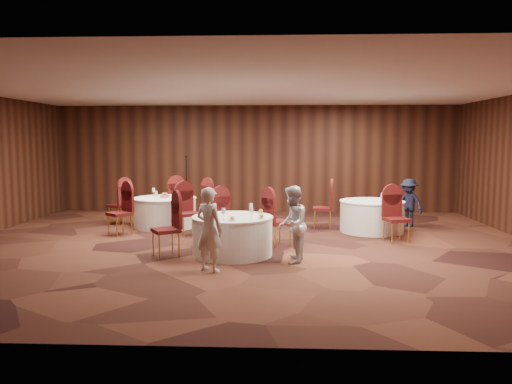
{
  "coord_description": "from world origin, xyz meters",
  "views": [
    {
      "loc": [
        0.64,
        -10.03,
        2.18
      ],
      "look_at": [
        0.2,
        0.2,
        1.1
      ],
      "focal_mm": 35.0,
      "sensor_mm": 36.0,
      "label": 1
    }
  ],
  "objects_px": {
    "woman_b": "(292,224)",
    "mic_stand": "(187,198)",
    "man_c": "(409,203)",
    "table_main": "(233,235)",
    "table_left": "(165,212)",
    "table_right": "(372,216)",
    "woman_a": "(209,229)"
  },
  "relations": [
    {
      "from": "woman_b",
      "to": "mic_stand",
      "type": "bearing_deg",
      "value": -142.98
    },
    {
      "from": "woman_b",
      "to": "man_c",
      "type": "bearing_deg",
      "value": 150.37
    },
    {
      "from": "mic_stand",
      "to": "table_main",
      "type": "bearing_deg",
      "value": -70.02
    },
    {
      "from": "table_left",
      "to": "woman_b",
      "type": "bearing_deg",
      "value": -48.73
    },
    {
      "from": "woman_b",
      "to": "man_c",
      "type": "xyz_separation_m",
      "value": [
        3.02,
        3.8,
        -0.08
      ]
    },
    {
      "from": "table_right",
      "to": "woman_b",
      "type": "distance_m",
      "value": 3.67
    },
    {
      "from": "table_left",
      "to": "man_c",
      "type": "xyz_separation_m",
      "value": [
        6.1,
        0.3,
        0.23
      ]
    },
    {
      "from": "table_main",
      "to": "mic_stand",
      "type": "distance_m",
      "value": 5.15
    },
    {
      "from": "table_right",
      "to": "woman_b",
      "type": "xyz_separation_m",
      "value": [
        -1.98,
        -3.07,
        0.31
      ]
    },
    {
      "from": "woman_a",
      "to": "table_right",
      "type": "bearing_deg",
      "value": -100.18
    },
    {
      "from": "mic_stand",
      "to": "man_c",
      "type": "relative_size",
      "value": 1.43
    },
    {
      "from": "woman_a",
      "to": "man_c",
      "type": "distance_m",
      "value": 6.27
    },
    {
      "from": "woman_b",
      "to": "table_right",
      "type": "bearing_deg",
      "value": 156.13
    },
    {
      "from": "table_main",
      "to": "table_left",
      "type": "xyz_separation_m",
      "value": [
        -1.96,
        2.98,
        0.0
      ]
    },
    {
      "from": "woman_a",
      "to": "woman_b",
      "type": "relative_size",
      "value": 1.03
    },
    {
      "from": "table_left",
      "to": "woman_a",
      "type": "bearing_deg",
      "value": -67.92
    },
    {
      "from": "mic_stand",
      "to": "woman_a",
      "type": "distance_m",
      "value": 6.2
    },
    {
      "from": "table_main",
      "to": "table_right",
      "type": "xyz_separation_m",
      "value": [
        3.09,
        2.55,
        -0.0
      ]
    },
    {
      "from": "table_main",
      "to": "man_c",
      "type": "height_order",
      "value": "man_c"
    },
    {
      "from": "table_left",
      "to": "man_c",
      "type": "bearing_deg",
      "value": 2.78
    },
    {
      "from": "woman_b",
      "to": "table_left",
      "type": "bearing_deg",
      "value": -129.85
    },
    {
      "from": "table_right",
      "to": "table_left",
      "type": "bearing_deg",
      "value": 175.17
    },
    {
      "from": "table_main",
      "to": "table_right",
      "type": "bearing_deg",
      "value": 39.57
    },
    {
      "from": "table_left",
      "to": "man_c",
      "type": "height_order",
      "value": "man_c"
    },
    {
      "from": "table_left",
      "to": "mic_stand",
      "type": "bearing_deg",
      "value": 83.64
    },
    {
      "from": "table_left",
      "to": "man_c",
      "type": "relative_size",
      "value": 1.3
    },
    {
      "from": "woman_a",
      "to": "woman_b",
      "type": "distance_m",
      "value": 1.53
    },
    {
      "from": "man_c",
      "to": "mic_stand",
      "type": "bearing_deg",
      "value": -145.25
    },
    {
      "from": "woman_b",
      "to": "woman_a",
      "type": "bearing_deg",
      "value": -55.64
    },
    {
      "from": "table_right",
      "to": "table_main",
      "type": "bearing_deg",
      "value": -140.43
    },
    {
      "from": "man_c",
      "to": "table_right",
      "type": "bearing_deg",
      "value": -95.72
    },
    {
      "from": "table_left",
      "to": "woman_b",
      "type": "xyz_separation_m",
      "value": [
        3.07,
        -3.5,
        0.31
      ]
    }
  ]
}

